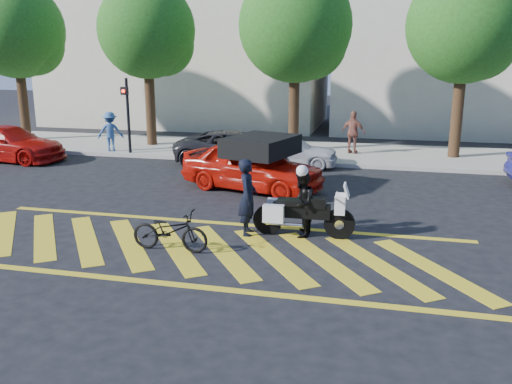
% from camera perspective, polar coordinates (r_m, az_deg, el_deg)
% --- Properties ---
extents(ground, '(90.00, 90.00, 0.00)m').
position_cam_1_polar(ground, '(12.02, -5.83, -6.00)').
color(ground, black).
rests_on(ground, ground).
extents(sidewalk, '(60.00, 5.00, 0.15)m').
position_cam_1_polar(sidewalk, '(23.30, 3.93, 4.25)').
color(sidewalk, '#9E998E').
rests_on(sidewalk, ground).
extents(crosswalk, '(12.33, 4.00, 0.01)m').
position_cam_1_polar(crosswalk, '(12.04, -6.01, -5.96)').
color(crosswalk, gold).
rests_on(crosswalk, ground).
extents(building_left, '(16.00, 8.00, 10.00)m').
position_cam_1_polar(building_left, '(33.75, -7.22, 15.72)').
color(building_left, beige).
rests_on(building_left, ground).
extents(building_right, '(16.00, 8.00, 11.00)m').
position_cam_1_polar(building_right, '(32.06, 23.77, 15.63)').
color(building_right, beige).
rests_on(building_right, ground).
extents(tree_far_left, '(4.40, 4.40, 7.41)m').
position_cam_1_polar(tree_far_left, '(28.16, -23.65, 15.04)').
color(tree_far_left, black).
rests_on(tree_far_left, ground).
extents(tree_left, '(4.20, 4.20, 7.26)m').
position_cam_1_polar(tree_left, '(24.87, -11.07, 16.06)').
color(tree_left, black).
rests_on(tree_left, ground).
extents(tree_center, '(4.60, 4.60, 7.56)m').
position_cam_1_polar(tree_center, '(22.99, 4.51, 16.68)').
color(tree_center, black).
rests_on(tree_center, ground).
extents(tree_right, '(4.40, 4.40, 7.41)m').
position_cam_1_polar(tree_right, '(22.87, 21.44, 15.65)').
color(tree_right, black).
rests_on(tree_right, ground).
extents(signal_pole, '(0.28, 0.43, 3.20)m').
position_cam_1_polar(signal_pole, '(22.92, -13.41, 8.39)').
color(signal_pole, black).
rests_on(signal_pole, ground).
extents(officer_bike, '(0.53, 0.72, 1.82)m').
position_cam_1_polar(officer_bike, '(12.67, -0.88, -0.54)').
color(officer_bike, black).
rests_on(officer_bike, ground).
extents(bicycle, '(1.73, 0.63, 0.90)m').
position_cam_1_polar(bicycle, '(11.88, -9.05, -4.05)').
color(bicycle, black).
rests_on(bicycle, ground).
extents(police_motorcycle, '(2.39, 0.76, 1.05)m').
position_cam_1_polar(police_motorcycle, '(12.67, 4.86, -2.18)').
color(police_motorcycle, black).
rests_on(police_motorcycle, ground).
extents(officer_moto, '(0.61, 0.78, 1.57)m').
position_cam_1_polar(officer_moto, '(12.61, 4.81, -1.24)').
color(officer_moto, black).
rests_on(officer_moto, ground).
extents(red_convertible, '(4.86, 3.04, 1.54)m').
position_cam_1_polar(red_convertible, '(16.88, -0.42, 2.78)').
color(red_convertible, '#BB1308').
rests_on(red_convertible, ground).
extents(parked_left, '(4.82, 2.23, 1.37)m').
position_cam_1_polar(parked_left, '(23.79, -24.63, 4.67)').
color(parked_left, '#AF0E0A').
rests_on(parked_left, ground).
extents(parked_mid_left, '(4.85, 2.61, 1.29)m').
position_cam_1_polar(parked_mid_left, '(20.88, -2.14, 4.68)').
color(parked_mid_left, black).
rests_on(parked_mid_left, ground).
extents(parked_mid_right, '(3.82, 1.69, 1.28)m').
position_cam_1_polar(parked_mid_right, '(20.44, 3.32, 4.43)').
color(parked_mid_right, silver).
rests_on(parked_mid_right, ground).
extents(pedestrian_left, '(1.22, 0.99, 1.65)m').
position_cam_1_polar(pedestrian_left, '(23.71, -15.08, 6.17)').
color(pedestrian_left, '#38619A').
rests_on(pedestrian_left, sidewalk).
extents(pedestrian_right, '(1.10, 0.72, 1.74)m').
position_cam_1_polar(pedestrian_right, '(22.67, 10.20, 6.19)').
color(pedestrian_right, brown).
rests_on(pedestrian_right, sidewalk).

